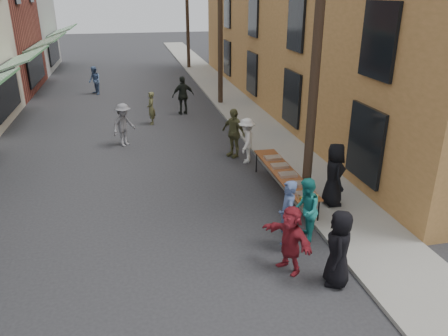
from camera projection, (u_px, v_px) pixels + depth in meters
name	position (u px, v px, depth m)	size (l,w,h in m)	color
ground	(170.00, 280.00, 9.32)	(120.00, 120.00, 0.00)	#28282B
sidewalk	(233.00, 102.00, 23.87)	(2.20, 60.00, 0.10)	gray
building_ochre	(354.00, 6.00, 22.31)	(10.00, 28.00, 10.00)	#A07039
utility_pole_near	(317.00, 42.00, 11.20)	(0.26, 0.26, 9.00)	#2D2116
utility_pole_mid	(220.00, 17.00, 22.05)	(0.26, 0.26, 9.00)	#2D2116
utility_pole_far	(187.00, 8.00, 32.90)	(0.26, 0.26, 9.00)	#2D2116
serving_table	(284.00, 173.00, 12.93)	(0.70, 4.00, 0.75)	brown
catering_tray_sausage	(306.00, 194.00, 11.40)	(0.50, 0.33, 0.08)	maroon
catering_tray_foil_b	(297.00, 184.00, 11.99)	(0.50, 0.33, 0.08)	#B2B2B7
catering_tray_buns	(288.00, 175.00, 12.63)	(0.50, 0.33, 0.08)	tan
catering_tray_foil_d	(280.00, 166.00, 13.26)	(0.50, 0.33, 0.08)	#B2B2B7
catering_tray_buns_end	(272.00, 158.00, 13.89)	(0.50, 0.33, 0.08)	tan
condiment_jar_a	(302.00, 200.00, 11.09)	(0.07, 0.07, 0.08)	#A57F26
condiment_jar_b	(301.00, 198.00, 11.18)	(0.07, 0.07, 0.08)	#A57F26
condiment_jar_c	(299.00, 197.00, 11.27)	(0.07, 0.07, 0.08)	#A57F26
cup_stack	(317.00, 197.00, 11.21)	(0.08, 0.08, 0.12)	tan
guest_front_a	(339.00, 248.00, 8.91)	(0.82, 0.54, 1.68)	black
guest_front_b	(287.00, 216.00, 10.15)	(0.64, 0.42, 1.74)	#4D6395
guest_front_c	(306.00, 210.00, 10.52)	(0.79, 0.62, 1.63)	teal
guest_front_d	(247.00, 141.00, 15.42)	(1.05, 0.60, 1.62)	silver
guest_front_e	(233.00, 133.00, 15.94)	(1.06, 0.44, 1.82)	brown
guest_queue_back	(290.00, 239.00, 9.38)	(1.43, 0.46, 1.55)	maroon
server	(334.00, 175.00, 12.09)	(0.88, 0.57, 1.80)	black
passerby_left	(124.00, 125.00, 17.09)	(1.10, 0.63, 1.70)	slate
passerby_mid	(183.00, 96.00, 21.44)	(1.10, 0.46, 1.88)	black
passerby_right	(151.00, 108.00, 19.91)	(0.54, 0.36, 1.49)	brown
passerby_far	(95.00, 81.00, 25.65)	(0.80, 0.62, 1.64)	#4D6895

